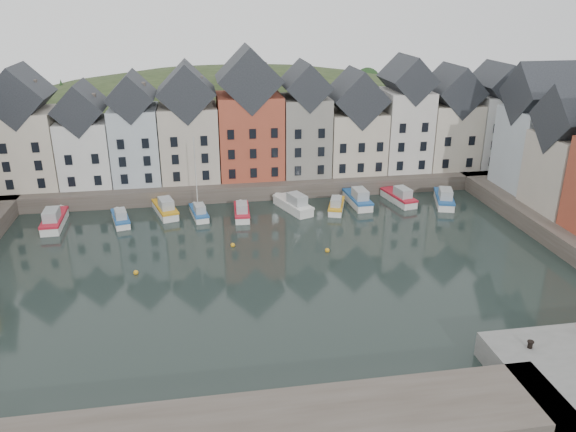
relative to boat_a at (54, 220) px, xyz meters
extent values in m
plane|color=black|center=(24.67, -17.20, -0.80)|extent=(260.00, 260.00, 0.00)
cube|color=#463E36|center=(24.67, 12.80, 0.20)|extent=(90.00, 16.00, 2.00)
ellipsoid|color=#233219|center=(24.67, 38.80, -18.80)|extent=(153.60, 70.40, 64.00)
sphere|color=black|center=(10.73, 33.73, 7.90)|extent=(5.77, 5.77, 5.77)
sphere|color=black|center=(49.53, 43.54, 7.32)|extent=(5.27, 5.27, 5.27)
sphere|color=black|center=(56.49, 36.99, 7.09)|extent=(5.07, 5.07, 5.07)
sphere|color=black|center=(38.94, 37.99, 7.02)|extent=(5.01, 5.01, 5.01)
sphere|color=black|center=(-13.00, 39.40, 5.78)|extent=(3.94, 3.94, 3.94)
sphere|color=black|center=(53.00, 43.04, 7.25)|extent=(5.21, 5.21, 5.21)
sphere|color=black|center=(26.66, 41.44, 7.53)|extent=(5.45, 5.45, 5.45)
sphere|color=black|center=(62.47, 31.11, 6.41)|extent=(4.49, 4.49, 4.49)
cube|color=beige|center=(-4.50, 10.80, 6.24)|extent=(7.67, 8.00, 10.07)
cube|color=black|center=(-4.50, 10.80, 13.17)|extent=(7.67, 8.16, 7.67)
cube|color=silver|center=(2.77, 10.80, 5.51)|extent=(6.56, 8.00, 8.61)
cube|color=black|center=(2.77, 10.80, 11.44)|extent=(6.56, 8.16, 6.56)
cube|color=#AFBAC2|center=(9.30, 10.80, 6.21)|extent=(6.20, 8.00, 10.02)
cube|color=black|center=(9.30, 10.80, 12.76)|extent=(6.20, 8.16, 6.20)
cube|color=#B9AD9C|center=(16.40, 10.80, 6.24)|extent=(7.70, 8.00, 10.08)
cube|color=black|center=(16.40, 10.80, 13.19)|extent=(7.70, 8.16, 7.70)
cube|color=#A6452F|center=(24.74, 10.80, 6.85)|extent=(8.69, 8.00, 11.28)
cube|color=black|center=(24.74, 10.80, 14.64)|extent=(8.69, 8.16, 8.69)
cube|color=gray|center=(32.45, 10.80, 6.59)|extent=(6.43, 8.00, 10.78)
cube|color=black|center=(32.45, 10.80, 13.58)|extent=(6.43, 8.16, 6.43)
cube|color=beige|center=(39.75, 10.80, 5.48)|extent=(7.88, 8.00, 8.56)
cube|color=black|center=(39.75, 10.80, 11.71)|extent=(7.88, 8.16, 7.88)
cube|color=silver|center=(47.09, 10.80, 6.84)|extent=(6.50, 8.00, 11.27)
cube|color=black|center=(47.09, 10.80, 14.08)|extent=(6.50, 8.16, 6.50)
cube|color=beige|center=(54.10, 10.80, 5.87)|extent=(7.23, 8.00, 9.32)
cube|color=black|center=(54.10, 10.80, 12.32)|extent=(7.23, 8.16, 7.23)
cube|color=silver|center=(60.95, 10.80, 6.36)|extent=(6.18, 8.00, 10.32)
cube|color=black|center=(60.95, 10.80, 13.05)|extent=(6.18, 8.16, 6.18)
cube|color=#AFBAC2|center=(60.67, -0.94, 6.39)|extent=(7.47, 8.00, 10.38)
cube|color=black|center=(60.67, -0.94, 13.56)|extent=(7.62, 8.00, 8.00)
cube|color=#B9AD9C|center=(60.67, -8.95, 5.65)|extent=(8.14, 8.00, 8.89)
sphere|color=orange|center=(20.67, -9.20, -0.65)|extent=(0.50, 0.50, 0.50)
sphere|color=orange|center=(30.67, -12.20, -0.65)|extent=(0.50, 0.50, 0.50)
sphere|color=orange|center=(10.67, -14.20, -0.65)|extent=(0.50, 0.50, 0.50)
cube|color=silver|center=(-0.01, 0.22, -0.40)|extent=(2.23, 6.88, 1.25)
cube|color=#B71A2B|center=(-0.01, 0.22, 0.28)|extent=(2.35, 7.02, 0.28)
cube|color=#979C9E|center=(0.02, -0.80, 0.97)|extent=(1.67, 2.77, 1.37)
cube|color=silver|center=(7.69, -0.04, -0.48)|extent=(2.79, 5.62, 0.99)
cube|color=#205293|center=(7.69, -0.04, 0.06)|extent=(2.90, 5.74, 0.22)
cube|color=#979C9E|center=(7.87, -0.83, 0.60)|extent=(1.71, 2.38, 1.08)
cube|color=silver|center=(12.90, 2.14, -0.42)|extent=(3.62, 6.77, 1.19)
cube|color=orange|center=(12.90, 2.14, 0.23)|extent=(3.76, 6.92, 0.27)
cube|color=#979C9E|center=(13.16, 1.20, 0.88)|extent=(2.15, 2.91, 1.30)
cube|color=silver|center=(17.14, 0.39, -0.49)|extent=(2.40, 5.41, 0.96)
cube|color=#205293|center=(17.14, 0.39, 0.03)|extent=(2.50, 5.53, 0.22)
cube|color=#979C9E|center=(17.26, -0.39, 0.55)|extent=(1.55, 2.26, 1.05)
cylinder|color=silver|center=(17.05, 0.90, 4.43)|extent=(0.12, 0.12, 9.58)
cube|color=silver|center=(22.44, -0.32, -0.46)|extent=(2.00, 5.82, 1.05)
cube|color=#B71A2B|center=(22.44, -0.32, 0.11)|extent=(2.10, 5.94, 0.24)
cube|color=#979C9E|center=(22.40, -1.18, 0.69)|extent=(1.45, 2.36, 1.15)
cube|color=silver|center=(29.13, 0.82, -0.40)|extent=(4.36, 7.10, 1.25)
cube|color=silver|center=(29.13, 0.82, 0.28)|extent=(4.52, 7.27, 0.28)
cube|color=#979C9E|center=(29.49, -0.14, 0.97)|extent=(2.47, 3.12, 1.36)
cube|color=silver|center=(34.68, -0.09, -0.48)|extent=(3.32, 5.75, 1.01)
cube|color=orange|center=(34.68, -0.09, 0.08)|extent=(3.44, 5.88, 0.23)
cube|color=#979C9E|center=(34.41, -0.87, 0.63)|extent=(1.92, 2.50, 1.10)
cube|color=silver|center=(37.91, 1.59, -0.40)|extent=(2.37, 6.83, 1.23)
cube|color=#205293|center=(37.91, 1.59, 0.27)|extent=(2.49, 6.97, 0.28)
cube|color=#979C9E|center=(37.96, 0.58, 0.94)|extent=(1.71, 2.77, 1.35)
cube|color=silver|center=(43.59, 1.53, -0.43)|extent=(3.11, 6.61, 1.17)
cube|color=#B71A2B|center=(43.59, 1.53, 0.21)|extent=(3.24, 6.75, 0.26)
cube|color=#979C9E|center=(43.78, 0.59, 0.85)|extent=(1.95, 2.78, 1.27)
cube|color=silver|center=(49.31, -0.12, -0.41)|extent=(3.91, 6.91, 1.21)
cube|color=#205293|center=(49.31, -0.12, 0.25)|extent=(4.05, 7.07, 0.28)
cube|color=#979C9E|center=(49.01, -1.07, 0.91)|extent=(2.28, 2.99, 1.32)
cylinder|color=black|center=(40.50, -34.71, 1.45)|extent=(0.36, 0.36, 0.50)
cylinder|color=black|center=(40.50, -34.71, 1.72)|extent=(0.48, 0.48, 0.08)
camera|label=1|loc=(17.57, -65.79, 25.15)|focal=35.00mm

